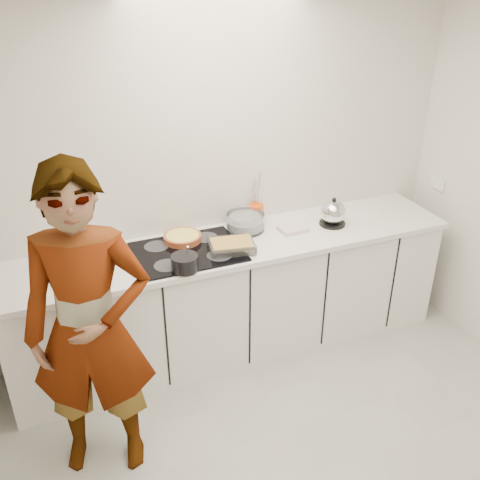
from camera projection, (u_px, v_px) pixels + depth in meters
name	position (u px, v px, depth m)	size (l,w,h in m)	color
floor	(315.00, 474.00, 3.13)	(3.60, 3.20, 0.00)	#ABABA0
wall_back	(218.00, 175.00, 3.84)	(3.60, 0.00, 2.60)	silver
base_cabinets	(235.00, 299.00, 3.98)	(3.20, 0.58, 0.87)	white
countertop	(234.00, 245.00, 3.77)	(3.24, 0.64, 0.04)	white
hob	(187.00, 252.00, 3.62)	(0.72, 0.54, 0.01)	black
tart_dish	(182.00, 237.00, 3.74)	(0.35, 0.35, 0.04)	#9E4928
saucepan	(185.00, 262.00, 3.38)	(0.20, 0.20, 0.16)	black
baking_dish	(232.00, 245.00, 3.62)	(0.34, 0.27, 0.06)	silver
mixing_bowl	(245.00, 223.00, 3.90)	(0.34, 0.34, 0.13)	silver
tea_towel	(293.00, 229.00, 3.91)	(0.20, 0.15, 0.03)	white
kettle	(333.00, 213.00, 3.97)	(0.22, 0.22, 0.22)	black
utensil_crock	(256.00, 213.00, 4.03)	(0.11, 0.11, 0.13)	#F74A07
cook	(90.00, 330.00, 2.82)	(0.68, 0.45, 1.87)	white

